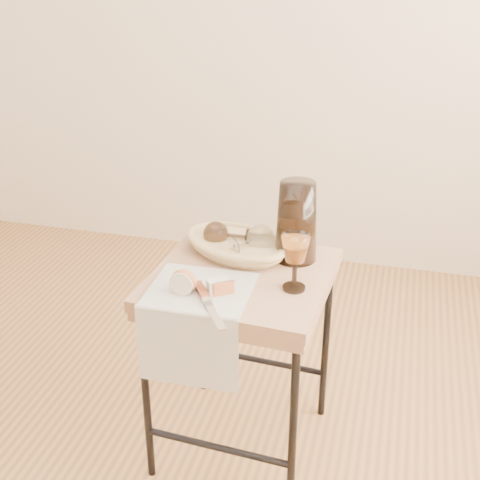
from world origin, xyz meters
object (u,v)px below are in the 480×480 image
(tea_towel, at_px, (200,290))
(bread_basket, at_px, (237,246))
(goblet_lying_b, at_px, (249,241))
(side_table, at_px, (242,363))
(pitcher, at_px, (297,221))
(apple_half, at_px, (184,281))
(wine_goblet, at_px, (295,263))
(goblet_lying_a, at_px, (229,235))
(table_knife, at_px, (208,302))

(tea_towel, distance_m, bread_basket, 0.26)
(bread_basket, bearing_deg, goblet_lying_b, 0.37)
(side_table, relative_size, pitcher, 2.26)
(bread_basket, distance_m, apple_half, 0.29)
(side_table, height_order, pitcher, pitcher)
(side_table, distance_m, apple_half, 0.42)
(side_table, distance_m, goblet_lying_b, 0.40)
(tea_towel, bearing_deg, wine_goblet, 16.07)
(pitcher, xyz_separation_m, apple_half, (-0.27, -0.30, -0.09))
(goblet_lying_a, bearing_deg, table_knife, 94.96)
(apple_half, bearing_deg, wine_goblet, 21.83)
(pitcher, xyz_separation_m, table_knife, (-0.18, -0.35, -0.11))
(goblet_lying_a, distance_m, pitcher, 0.23)
(pitcher, bearing_deg, goblet_lying_b, 178.78)
(apple_half, bearing_deg, side_table, 53.59)
(table_knife, bearing_deg, wine_goblet, 94.11)
(goblet_lying_a, height_order, wine_goblet, wine_goblet)
(side_table, bearing_deg, table_knife, -100.48)
(bread_basket, height_order, goblet_lying_b, goblet_lying_b)
(tea_towel, xyz_separation_m, wine_goblet, (0.26, 0.08, 0.08))
(wine_goblet, bearing_deg, table_knife, -142.77)
(tea_towel, distance_m, wine_goblet, 0.28)
(wine_goblet, height_order, apple_half, wine_goblet)
(goblet_lying_b, bearing_deg, apple_half, -166.74)
(bread_basket, distance_m, pitcher, 0.21)
(bread_basket, relative_size, table_knife, 1.29)
(goblet_lying_b, bearing_deg, goblet_lying_a, 104.70)
(pitcher, xyz_separation_m, wine_goblet, (0.03, -0.19, -0.04))
(pitcher, height_order, wine_goblet, pitcher)
(goblet_lying_a, relative_size, goblet_lying_b, 0.94)
(side_table, height_order, tea_towel, tea_towel)
(side_table, relative_size, table_knife, 2.71)
(bread_basket, height_order, table_knife, bread_basket)
(goblet_lying_a, height_order, goblet_lying_b, goblet_lying_b)
(bread_basket, xyz_separation_m, goblet_lying_b, (0.05, -0.02, 0.03))
(bread_basket, relative_size, wine_goblet, 1.85)
(side_table, xyz_separation_m, apple_half, (-0.13, -0.16, 0.37))
(pitcher, relative_size, table_knife, 1.20)
(goblet_lying_a, bearing_deg, wine_goblet, 140.68)
(pitcher, distance_m, apple_half, 0.41)
(tea_towel, bearing_deg, pitcher, 49.15)
(tea_towel, distance_m, pitcher, 0.37)
(pitcher, bearing_deg, tea_towel, -143.37)
(goblet_lying_a, distance_m, wine_goblet, 0.32)
(tea_towel, height_order, wine_goblet, wine_goblet)
(bread_basket, bearing_deg, goblet_lying_a, 175.61)
(tea_towel, bearing_deg, apple_half, -149.06)
(tea_towel, bearing_deg, goblet_lying_b, 69.54)
(tea_towel, relative_size, table_knife, 1.19)
(bread_basket, height_order, apple_half, apple_half)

